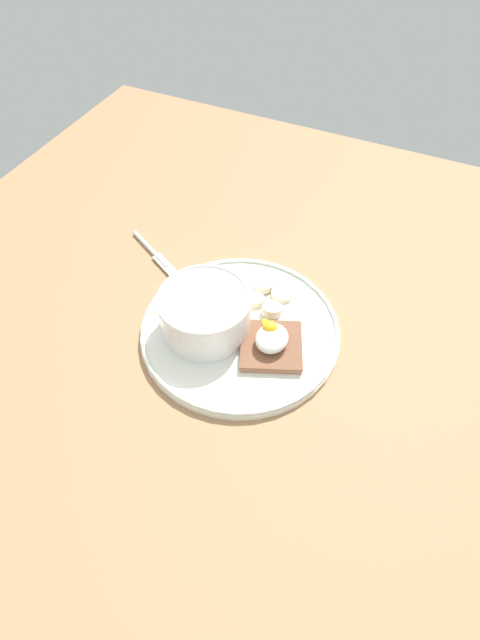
{
  "coord_description": "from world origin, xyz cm",
  "views": [
    {
      "loc": [
        42.03,
        19.35,
        60.62
      ],
      "look_at": [
        0.0,
        0.0,
        5.0
      ],
      "focal_mm": 28.0,
      "sensor_mm": 36.0,
      "label": 1
    }
  ],
  "objects_px": {
    "toast_slice": "(271,346)",
    "banana_slice_front": "(282,294)",
    "banana_slice_back": "(254,299)",
    "banana_slice_right": "(265,286)",
    "poached_egg": "(272,337)",
    "banana_slice_left": "(272,309)",
    "oatmeal_bowl": "(205,313)",
    "knife": "(156,255)"
  },
  "relations": [
    {
      "from": "banana_slice_right",
      "to": "banana_slice_back",
      "type": "bearing_deg",
      "value": -7.43
    },
    {
      "from": "poached_egg",
      "to": "banana_slice_right",
      "type": "relative_size",
      "value": 1.74
    },
    {
      "from": "banana_slice_left",
      "to": "banana_slice_back",
      "type": "xyz_separation_m",
      "value": [
        -0.01,
        -0.03,
        -0.0
      ]
    },
    {
      "from": "banana_slice_left",
      "to": "knife",
      "type": "relative_size",
      "value": 0.24
    },
    {
      "from": "banana_slice_back",
      "to": "banana_slice_right",
      "type": "relative_size",
      "value": 0.98
    },
    {
      "from": "poached_egg",
      "to": "banana_slice_front",
      "type": "bearing_deg",
      "value": -167.41
    },
    {
      "from": "oatmeal_bowl",
      "to": "banana_slice_back",
      "type": "relative_size",
      "value": 3.5
    },
    {
      "from": "poached_egg",
      "to": "banana_slice_right",
      "type": "bearing_deg",
      "value": -152.57
    },
    {
      "from": "banana_slice_left",
      "to": "banana_slice_back",
      "type": "distance_m",
      "value": 0.03
    },
    {
      "from": "banana_slice_back",
      "to": "banana_slice_left",
      "type": "bearing_deg",
      "value": 75.39
    },
    {
      "from": "poached_egg",
      "to": "banana_slice_back",
      "type": "bearing_deg",
      "value": -140.72
    },
    {
      "from": "poached_egg",
      "to": "banana_slice_left",
      "type": "xyz_separation_m",
      "value": [
        -0.06,
        -0.02,
        -0.02
      ]
    },
    {
      "from": "oatmeal_bowl",
      "to": "banana_slice_back",
      "type": "bearing_deg",
      "value": 150.03
    },
    {
      "from": "toast_slice",
      "to": "poached_egg",
      "type": "distance_m",
      "value": 0.02
    },
    {
      "from": "banana_slice_back",
      "to": "banana_slice_right",
      "type": "height_order",
      "value": "banana_slice_right"
    },
    {
      "from": "banana_slice_front",
      "to": "banana_slice_right",
      "type": "distance_m",
      "value": 0.03
    },
    {
      "from": "toast_slice",
      "to": "banana_slice_left",
      "type": "bearing_deg",
      "value": -158.4
    },
    {
      "from": "oatmeal_bowl",
      "to": "poached_egg",
      "type": "bearing_deg",
      "value": 93.39
    },
    {
      "from": "oatmeal_bowl",
      "to": "knife",
      "type": "relative_size",
      "value": 1.0
    },
    {
      "from": "toast_slice",
      "to": "banana_slice_front",
      "type": "relative_size",
      "value": 2.41
    },
    {
      "from": "poached_egg",
      "to": "banana_slice_back",
      "type": "relative_size",
      "value": 1.78
    },
    {
      "from": "oatmeal_bowl",
      "to": "toast_slice",
      "type": "bearing_deg",
      "value": 92.3
    },
    {
      "from": "oatmeal_bowl",
      "to": "banana_slice_right",
      "type": "relative_size",
      "value": 3.43
    },
    {
      "from": "banana_slice_front",
      "to": "banana_slice_back",
      "type": "relative_size",
      "value": 1.24
    },
    {
      "from": "poached_egg",
      "to": "banana_slice_left",
      "type": "height_order",
      "value": "poached_egg"
    },
    {
      "from": "oatmeal_bowl",
      "to": "banana_slice_front",
      "type": "xyz_separation_m",
      "value": [
        -0.11,
        0.08,
        -0.03
      ]
    },
    {
      "from": "banana_slice_back",
      "to": "toast_slice",
      "type": "bearing_deg",
      "value": 39.18
    },
    {
      "from": "poached_egg",
      "to": "banana_slice_back",
      "type": "height_order",
      "value": "poached_egg"
    },
    {
      "from": "banana_slice_left",
      "to": "knife",
      "type": "distance_m",
      "value": 0.24
    },
    {
      "from": "poached_egg",
      "to": "knife",
      "type": "distance_m",
      "value": 0.28
    },
    {
      "from": "banana_slice_left",
      "to": "banana_slice_back",
      "type": "height_order",
      "value": "banana_slice_left"
    },
    {
      "from": "oatmeal_bowl",
      "to": "banana_slice_front",
      "type": "relative_size",
      "value": 2.83
    },
    {
      "from": "banana_slice_right",
      "to": "poached_egg",
      "type": "bearing_deg",
      "value": 27.43
    },
    {
      "from": "oatmeal_bowl",
      "to": "toast_slice",
      "type": "relative_size",
      "value": 1.17
    },
    {
      "from": "banana_slice_back",
      "to": "oatmeal_bowl",
      "type": "bearing_deg",
      "value": -29.97
    },
    {
      "from": "oatmeal_bowl",
      "to": "knife",
      "type": "height_order",
      "value": "oatmeal_bowl"
    },
    {
      "from": "oatmeal_bowl",
      "to": "toast_slice",
      "type": "distance_m",
      "value": 0.11
    },
    {
      "from": "banana_slice_right",
      "to": "knife",
      "type": "relative_size",
      "value": 0.29
    },
    {
      "from": "toast_slice",
      "to": "banana_slice_back",
      "type": "bearing_deg",
      "value": -140.82
    },
    {
      "from": "banana_slice_back",
      "to": "knife",
      "type": "bearing_deg",
      "value": -99.73
    },
    {
      "from": "poached_egg",
      "to": "knife",
      "type": "bearing_deg",
      "value": -112.18
    },
    {
      "from": "poached_egg",
      "to": "banana_slice_front",
      "type": "relative_size",
      "value": 1.44
    }
  ]
}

